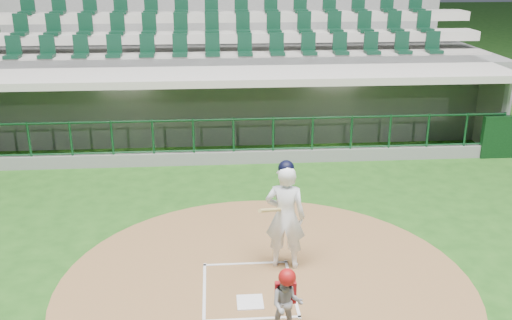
# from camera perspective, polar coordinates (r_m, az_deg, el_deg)

# --- Properties ---
(ground) EXTENTS (120.00, 120.00, 0.00)m
(ground) POSITION_cam_1_polar(r_m,az_deg,el_deg) (10.21, -0.86, -11.94)
(ground) COLOR #1C4A15
(ground) RESTS_ON ground
(dirt_circle) EXTENTS (7.20, 7.20, 0.01)m
(dirt_circle) POSITION_cam_1_polar(r_m,az_deg,el_deg) (10.06, 0.95, -12.44)
(dirt_circle) COLOR brown
(dirt_circle) RESTS_ON ground
(home_plate) EXTENTS (0.43, 0.43, 0.02)m
(home_plate) POSITION_cam_1_polar(r_m,az_deg,el_deg) (9.61, -0.60, -14.02)
(home_plate) COLOR white
(home_plate) RESTS_ON dirt_circle
(batter_box_chalk) EXTENTS (1.55, 1.80, 0.01)m
(batter_box_chalk) POSITION_cam_1_polar(r_m,az_deg,el_deg) (9.95, -0.76, -12.77)
(batter_box_chalk) COLOR silver
(batter_box_chalk) RESTS_ON ground
(dugout_structure) EXTENTS (16.40, 3.70, 3.00)m
(dugout_structure) POSITION_cam_1_polar(r_m,az_deg,el_deg) (17.08, -2.05, 4.87)
(dugout_structure) COLOR gray
(dugout_structure) RESTS_ON ground
(seating_deck) EXTENTS (17.00, 6.72, 5.15)m
(seating_deck) POSITION_cam_1_polar(r_m,az_deg,el_deg) (19.97, -2.85, 8.41)
(seating_deck) COLOR slate
(seating_deck) RESTS_ON ground
(batter) EXTENTS (0.94, 0.96, 2.04)m
(batter) POSITION_cam_1_polar(r_m,az_deg,el_deg) (10.17, 2.94, -5.53)
(batter) COLOR white
(batter) RESTS_ON dirt_circle
(catcher) EXTENTS (0.53, 0.44, 1.09)m
(catcher) POSITION_cam_1_polar(r_m,az_deg,el_deg) (8.67, 3.08, -13.93)
(catcher) COLOR gray
(catcher) RESTS_ON dirt_circle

